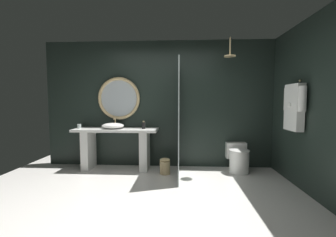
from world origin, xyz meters
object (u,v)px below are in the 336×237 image
object	(u,v)px
vessel_sink	(113,126)
hanging_bathrobe	(294,106)
soap_dispenser	(144,125)
round_wall_mirror	(119,98)
rain_shower_head	(230,54)
toilet	(238,158)
waste_bin	(165,166)
tumbler_cup	(79,126)

from	to	relation	value
vessel_sink	hanging_bathrobe	distance (m)	3.23
soap_dispenser	round_wall_mirror	world-z (taller)	round_wall_mirror
hanging_bathrobe	soap_dispenser	bearing A→B (deg)	163.32
round_wall_mirror	rain_shower_head	distance (m)	2.34
vessel_sink	rain_shower_head	world-z (taller)	rain_shower_head
vessel_sink	hanging_bathrobe	size ratio (longest dim) A/B	0.55
vessel_sink	toilet	bearing A→B (deg)	0.33
vessel_sink	round_wall_mirror	world-z (taller)	round_wall_mirror
hanging_bathrobe	waste_bin	bearing A→B (deg)	166.18
round_wall_mirror	rain_shower_head	bearing A→B (deg)	-12.68
vessel_sink	soap_dispenser	xyz separation A→B (m)	(0.61, 0.02, 0.01)
tumbler_cup	rain_shower_head	distance (m)	3.22
vessel_sink	waste_bin	distance (m)	1.30
soap_dispenser	waste_bin	size ratio (longest dim) A/B	0.52
toilet	waste_bin	size ratio (longest dim) A/B	1.90
round_wall_mirror	waste_bin	distance (m)	1.68
rain_shower_head	hanging_bathrobe	xyz separation A→B (m)	(0.91, -0.50, -0.90)
soap_dispenser	hanging_bathrobe	bearing A→B (deg)	-16.68
tumbler_cup	soap_dispenser	distance (m)	1.31
round_wall_mirror	rain_shower_head	xyz separation A→B (m)	(2.16, -0.49, 0.78)
vessel_sink	waste_bin	bearing A→B (deg)	-11.75
toilet	tumbler_cup	bearing A→B (deg)	179.85
hanging_bathrobe	toilet	distance (m)	1.43
soap_dispenser	round_wall_mirror	size ratio (longest dim) A/B	0.18
toilet	vessel_sink	bearing A→B (deg)	-179.67
toilet	round_wall_mirror	bearing A→B (deg)	174.28
tumbler_cup	toilet	bearing A→B (deg)	-0.15
toilet	waste_bin	bearing A→B (deg)	-170.67
hanging_bathrobe	waste_bin	xyz separation A→B (m)	(-2.07, 0.51, -1.15)
soap_dispenser	rain_shower_head	bearing A→B (deg)	-9.00
soap_dispenser	hanging_bathrobe	xyz separation A→B (m)	(2.51, -0.75, 0.40)
toilet	waste_bin	distance (m)	1.44
waste_bin	vessel_sink	bearing A→B (deg)	168.25
tumbler_cup	hanging_bathrobe	size ratio (longest dim) A/B	0.11
vessel_sink	tumbler_cup	world-z (taller)	vessel_sink
vessel_sink	rain_shower_head	size ratio (longest dim) A/B	1.29
round_wall_mirror	hanging_bathrobe	xyz separation A→B (m)	(3.06, -0.98, -0.13)
rain_shower_head	toilet	world-z (taller)	rain_shower_head
round_wall_mirror	vessel_sink	bearing A→B (deg)	-103.00
tumbler_cup	rain_shower_head	xyz separation A→B (m)	(2.91, -0.25, 1.34)
tumbler_cup	hanging_bathrobe	bearing A→B (deg)	-11.12
tumbler_cup	soap_dispenser	bearing A→B (deg)	0.06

